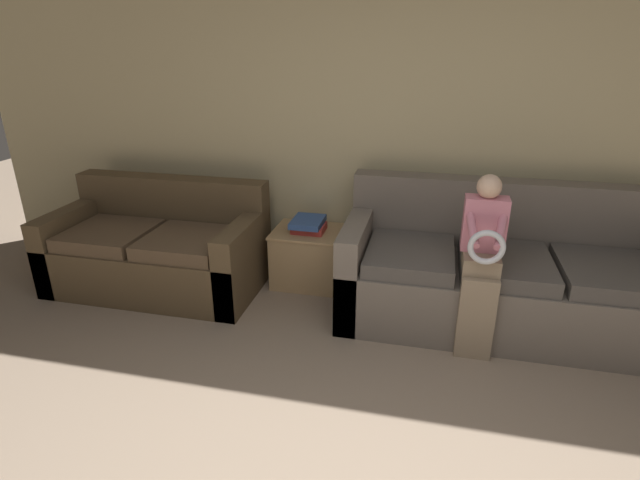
{
  "coord_description": "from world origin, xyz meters",
  "views": [
    {
      "loc": [
        0.18,
        -1.18,
        1.95
      ],
      "look_at": [
        -0.49,
        1.68,
        0.75
      ],
      "focal_mm": 28.0,
      "sensor_mm": 36.0,
      "label": 1
    }
  ],
  "objects_px": {
    "couch_side": "(159,250)",
    "child_left_seated": "(482,259)",
    "side_shelf": "(309,256)",
    "book_stack": "(308,225)",
    "couch_main": "(500,277)"
  },
  "relations": [
    {
      "from": "couch_main",
      "to": "book_stack",
      "type": "xyz_separation_m",
      "value": [
        -1.49,
        0.25,
        0.18
      ]
    },
    {
      "from": "child_left_seated",
      "to": "couch_side",
      "type": "bearing_deg",
      "value": 171.88
    },
    {
      "from": "couch_side",
      "to": "child_left_seated",
      "type": "distance_m",
      "value": 2.56
    },
    {
      "from": "couch_side",
      "to": "side_shelf",
      "type": "height_order",
      "value": "couch_side"
    },
    {
      "from": "side_shelf",
      "to": "couch_main",
      "type": "bearing_deg",
      "value": -9.98
    },
    {
      "from": "couch_side",
      "to": "side_shelf",
      "type": "relative_size",
      "value": 2.89
    },
    {
      "from": "child_left_seated",
      "to": "book_stack",
      "type": "height_order",
      "value": "child_left_seated"
    },
    {
      "from": "side_shelf",
      "to": "book_stack",
      "type": "height_order",
      "value": "book_stack"
    },
    {
      "from": "book_stack",
      "to": "couch_main",
      "type": "bearing_deg",
      "value": -9.57
    },
    {
      "from": "side_shelf",
      "to": "book_stack",
      "type": "distance_m",
      "value": 0.28
    },
    {
      "from": "side_shelf",
      "to": "couch_side",
      "type": "bearing_deg",
      "value": -165.31
    },
    {
      "from": "side_shelf",
      "to": "child_left_seated",
      "type": "bearing_deg",
      "value": -27.27
    },
    {
      "from": "couch_side",
      "to": "book_stack",
      "type": "xyz_separation_m",
      "value": [
        1.2,
        0.3,
        0.22
      ]
    },
    {
      "from": "couch_side",
      "to": "child_left_seated",
      "type": "relative_size",
      "value": 1.45
    },
    {
      "from": "couch_main",
      "to": "couch_side",
      "type": "height_order",
      "value": "couch_main"
    }
  ]
}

